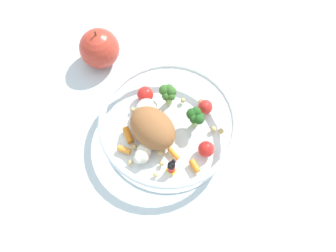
{
  "coord_description": "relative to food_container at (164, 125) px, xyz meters",
  "views": [
    {
      "loc": [
        -0.12,
        0.27,
        0.65
      ],
      "look_at": [
        0.02,
        0.0,
        0.03
      ],
      "focal_mm": 39.34,
      "sensor_mm": 36.0,
      "label": 1
    }
  ],
  "objects": [
    {
      "name": "ground_plane",
      "position": [
        -0.02,
        -0.0,
        -0.03
      ],
      "size": [
        2.4,
        2.4,
        0.0
      ],
      "primitive_type": "plane",
      "color": "silver"
    },
    {
      "name": "loose_apple",
      "position": [
        0.2,
        -0.09,
        0.01
      ],
      "size": [
        0.08,
        0.08,
        0.1
      ],
      "color": "#BC3828",
      "rests_on": "ground_plane"
    },
    {
      "name": "food_container",
      "position": [
        0.0,
        0.0,
        0.0
      ],
      "size": [
        0.26,
        0.26,
        0.07
      ],
      "color": "white",
      "rests_on": "ground_plane"
    }
  ]
}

